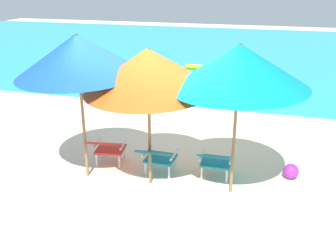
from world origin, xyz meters
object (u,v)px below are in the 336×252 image
object	(u,v)px
beach_umbrella_right	(239,66)
beach_umbrella_left	(78,55)
swim_buoy	(206,67)
beach_ball	(291,171)
lounge_chair_left	(108,147)
beach_umbrella_center	(148,69)
lounge_chair_center	(158,156)
lounge_chair_right	(215,160)

from	to	relation	value
beach_umbrella_right	beach_umbrella_left	bearing A→B (deg)	-177.05
swim_buoy	beach_ball	world-z (taller)	beach_ball
swim_buoy	lounge_chair_left	xyz separation A→B (m)	(-0.29, -8.57, 0.31)
swim_buoy	beach_umbrella_center	distance (m)	9.17
swim_buoy	beach_umbrella_center	bearing A→B (deg)	-85.76
beach_umbrella_right	lounge_chair_center	bearing A→B (deg)	172.60
lounge_chair_right	beach_umbrella_left	world-z (taller)	beach_umbrella_left
lounge_chair_right	beach_ball	bearing A→B (deg)	19.27
swim_buoy	lounge_chair_left	size ratio (longest dim) A/B	1.70
beach_umbrella_left	beach_umbrella_center	bearing A→B (deg)	2.90
lounge_chair_right	beach_umbrella_right	distance (m)	1.78
beach_umbrella_right	beach_ball	bearing A→B (deg)	37.86
beach_umbrella_left	beach_ball	xyz separation A→B (m)	(3.53, 0.88, -2.05)
beach_umbrella_left	beach_ball	world-z (taller)	beach_umbrella_left
lounge_chair_right	beach_umbrella_right	xyz separation A→B (m)	(0.33, -0.30, 1.72)
beach_umbrella_left	beach_umbrella_right	world-z (taller)	beach_umbrella_left
beach_umbrella_right	swim_buoy	bearing A→B (deg)	103.04
lounge_chair_right	beach_umbrella_center	xyz separation A→B (m)	(-1.06, -0.37, 1.61)
beach_umbrella_right	beach_ball	xyz separation A→B (m)	(0.97, 0.75, -1.99)
lounge_chair_left	swim_buoy	bearing A→B (deg)	88.05
swim_buoy	beach_umbrella_center	world-z (taller)	beach_umbrella_center
lounge_chair_left	beach_umbrella_center	size ratio (longest dim) A/B	0.34
beach_umbrella_center	beach_ball	distance (m)	3.12
lounge_chair_right	beach_umbrella_left	bearing A→B (deg)	-169.09
lounge_chair_left	lounge_chair_right	world-z (taller)	same
swim_buoy	lounge_chair_center	xyz separation A→B (m)	(0.72, -8.70, 0.31)
swim_buoy	beach_umbrella_center	xyz separation A→B (m)	(0.66, -8.94, 1.91)
swim_buoy	beach_umbrella_center	size ratio (longest dim) A/B	0.57
lounge_chair_left	beach_umbrella_right	world-z (taller)	beach_umbrella_right
lounge_chair_center	swim_buoy	bearing A→B (deg)	94.76
lounge_chair_left	beach_umbrella_center	xyz separation A→B (m)	(0.95, -0.37, 1.61)
lounge_chair_right	lounge_chair_left	bearing A→B (deg)	179.93
lounge_chair_left	beach_umbrella_left	size ratio (longest dim) A/B	0.32
beach_ball	lounge_chair_right	bearing A→B (deg)	-160.73
beach_umbrella_center	lounge_chair_center	bearing A→B (deg)	75.97
lounge_chair_left	beach_umbrella_right	distance (m)	2.93
swim_buoy	lounge_chair_right	distance (m)	8.75
lounge_chair_right	beach_umbrella_left	distance (m)	2.89
lounge_chair_center	beach_umbrella_center	distance (m)	1.63
lounge_chair_left	lounge_chair_right	bearing A→B (deg)	-0.07
lounge_chair_right	beach_umbrella_center	world-z (taller)	beach_umbrella_center
lounge_chair_left	lounge_chair_center	bearing A→B (deg)	-7.22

